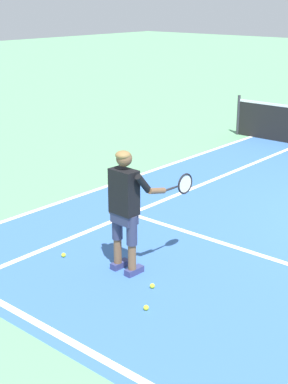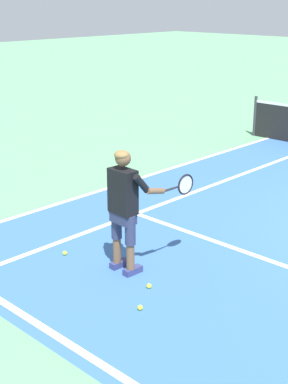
% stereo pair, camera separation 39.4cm
% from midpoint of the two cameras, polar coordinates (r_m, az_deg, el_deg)
% --- Properties ---
extents(line_singles_left, '(0.10, 9.69, 0.01)m').
position_cam_midpoint_polar(line_singles_left, '(10.95, 3.05, 0.03)').
color(line_singles_left, white).
rests_on(line_singles_left, ground).
extents(line_doubles_left, '(0.10, 9.69, 0.01)m').
position_cam_midpoint_polar(line_doubles_left, '(11.80, -2.23, 1.44)').
color(line_doubles_left, white).
rests_on(line_doubles_left, ground).
extents(tennis_player, '(0.68, 1.10, 1.71)m').
position_cam_midpoint_polar(tennis_player, '(7.47, -3.32, -1.17)').
color(tennis_player, navy).
rests_on(tennis_player, ground).
extents(tennis_ball_near_feet, '(0.07, 0.07, 0.07)m').
position_cam_midpoint_polar(tennis_ball_near_feet, '(6.94, -1.45, -11.57)').
color(tennis_ball_near_feet, '#CCE02D').
rests_on(tennis_ball_near_feet, ground).
extents(tennis_ball_by_baseline, '(0.07, 0.07, 0.07)m').
position_cam_midpoint_polar(tennis_ball_by_baseline, '(7.41, -0.71, -9.44)').
color(tennis_ball_by_baseline, '#CCE02D').
rests_on(tennis_ball_by_baseline, ground).
extents(tennis_ball_mid_court, '(0.07, 0.07, 0.07)m').
position_cam_midpoint_polar(tennis_ball_mid_court, '(8.35, -9.44, -6.28)').
color(tennis_ball_mid_court, '#CCE02D').
rests_on(tennis_ball_mid_court, ground).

